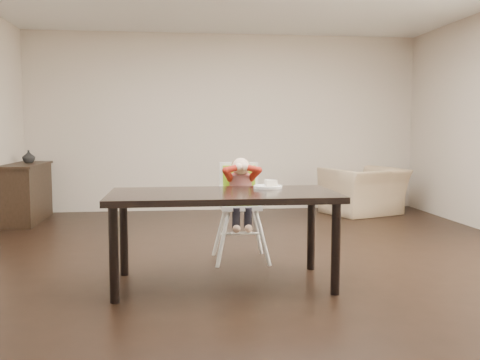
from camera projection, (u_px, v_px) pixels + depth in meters
The scene contains 8 objects.
ground at pixel (261, 266), 4.91m from camera, with size 7.00×7.00×0.00m, color black.
room_walls at pixel (262, 61), 4.73m from camera, with size 6.02×7.02×2.71m.
dining_table at pixel (223, 202), 4.26m from camera, with size 1.80×0.90×0.75m.
high_chair at pixel (240, 188), 5.07m from camera, with size 0.41×0.41×0.98m.
plate at pixel (269, 185), 4.53m from camera, with size 0.25×0.25×0.07m.
armchair at pixel (364, 183), 7.86m from camera, with size 1.05×0.68×0.91m, color tan.
sideboard at pixel (27, 193), 7.21m from camera, with size 0.44×1.26×0.79m.
vase at pixel (29, 157), 7.34m from camera, with size 0.17×0.17×0.17m, color #99999E.
Camera 1 is at (-0.77, -4.76, 1.25)m, focal length 40.00 mm.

